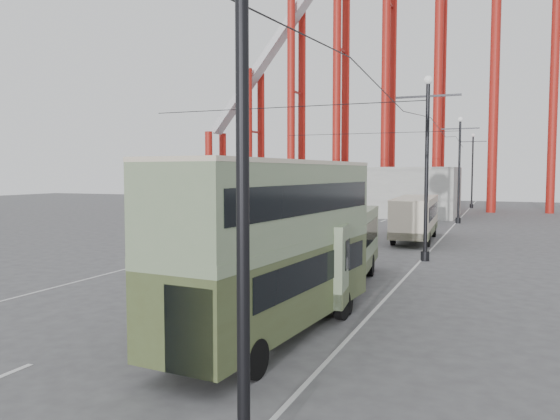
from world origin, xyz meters
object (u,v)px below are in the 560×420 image
at_px(single_decker_green, 334,247).
at_px(pedestrian, 284,257).
at_px(single_decker_cream, 415,216).
at_px(double_decker_bus, 274,239).

relative_size(single_decker_green, pedestrian, 5.96).
relative_size(single_decker_cream, pedestrian, 5.23).
distance_m(double_decker_bus, single_decker_green, 6.57).
xyz_separation_m(double_decker_bus, single_decker_green, (-0.27, 6.48, -1.05)).
bearing_deg(single_decker_green, single_decker_cream, 81.20).
bearing_deg(single_decker_cream, pedestrian, -105.45).
bearing_deg(double_decker_bus, pedestrian, 115.03).
relative_size(double_decker_bus, pedestrian, 5.14).
height_order(double_decker_bus, single_decker_cream, double_decker_bus).
distance_m(double_decker_bus, pedestrian, 8.77).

